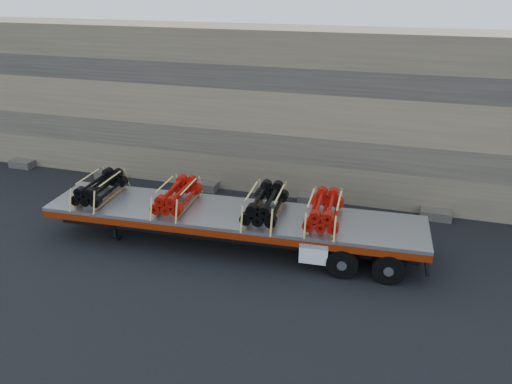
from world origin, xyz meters
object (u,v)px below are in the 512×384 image
at_px(bundle_midfront, 177,196).
at_px(trailer, 232,229).
at_px(bundle_front, 100,188).
at_px(bundle_midrear, 265,204).
at_px(bundle_rear, 324,211).

bearing_deg(bundle_midfront, trailer, 0.00).
relative_size(bundle_front, bundle_midrear, 0.94).
bearing_deg(bundle_front, bundle_midfront, 0.00).
relative_size(trailer, bundle_midrear, 5.58).
bearing_deg(bundle_midrear, bundle_rear, -0.00).
distance_m(trailer, bundle_midrear, 1.64).
height_order(trailer, bundle_midrear, bundle_midrear).
bearing_deg(bundle_midrear, bundle_midfront, 180.00).
xyz_separation_m(bundle_midfront, bundle_midrear, (3.22, 0.20, 0.03)).
bearing_deg(bundle_midrear, bundle_front, -180.00).
bearing_deg(trailer, bundle_midfront, -180.00).
relative_size(bundle_midfront, bundle_rear, 0.98).
relative_size(bundle_midrear, bundle_rear, 1.06).
distance_m(bundle_front, bundle_midfront, 3.04).
bearing_deg(bundle_midfront, bundle_front, -180.00).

